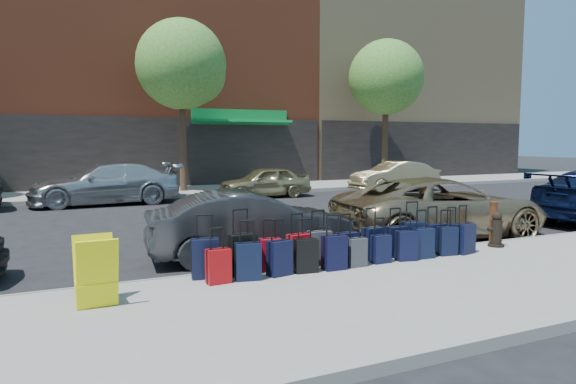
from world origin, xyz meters
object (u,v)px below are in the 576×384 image
bollard (493,222)px  car_near_1 (251,225)px  tree_right (388,80)px  car_far_1 (105,184)px  car_near_2 (441,208)px  car_far_3 (395,176)px  fire_hydrant (496,231)px  car_far_2 (265,182)px  suitcase_front_5 (347,247)px  tree_center (185,67)px  display_rack (96,272)px

bollard → car_near_1: (-4.86, 1.48, 0.05)m
tree_right → car_far_1: (-14.07, -2.46, -4.65)m
car_near_2 → tree_right: bearing=-25.4°
tree_right → car_near_1: bearing=-134.2°
car_far_3 → car_near_1: bearing=-47.0°
fire_hydrant → car_far_2: bearing=114.3°
bollard → suitcase_front_5: bearing=-177.2°
bollard → fire_hydrant: bearing=-124.6°
bollard → car_near_1: size_ratio=0.22×
suitcase_front_5 → bollard: size_ratio=0.99×
tree_right → fire_hydrant: bearing=-118.0°
car_near_1 → bollard: bearing=-101.3°
tree_center → tree_right: 10.50m
car_near_2 → car_far_1: 12.06m
tree_center → fire_hydrant: bearing=-78.8°
display_rack → car_far_3: bearing=38.8°
tree_right → car_far_3: tree_right is taller
suitcase_front_5 → display_rack: bearing=-177.1°
suitcase_front_5 → bollard: bearing=-3.5°
tree_center → tree_right: size_ratio=1.00×
fire_hydrant → car_far_2: size_ratio=0.19×
tree_right → suitcase_front_5: bearing=-127.9°
car_far_3 → car_far_1: bearing=-91.4°
suitcase_front_5 → car_far_2: bearing=68.3°
car_far_2 → car_near_2: bearing=4.6°
tree_right → display_rack: (-15.37, -15.02, -4.81)m
car_near_1 → car_far_1: 10.36m
car_far_3 → tree_center: bearing=-107.5°
fire_hydrant → car_far_2: (-0.31, 11.69, 0.15)m
tree_right → car_far_1: tree_right is taller
car_far_1 → car_far_2: bearing=86.3°
car_far_2 → display_rack: bearing=-29.3°
suitcase_front_5 → car_near_2: (3.68, 1.78, 0.29)m
suitcase_front_5 → bollard: (3.67, 0.18, 0.18)m
suitcase_front_5 → car_near_1: (-1.18, 1.66, 0.23)m
display_rack → suitcase_front_5: bearing=6.6°
bollard → display_rack: (-7.89, -0.87, -0.01)m
tree_center → car_far_3: bearing=-18.0°
car_far_3 → tree_right: bearing=151.2°
tree_right → car_near_2: tree_right is taller
display_rack → car_near_2: bearing=14.7°
car_far_1 → tree_center: bearing=123.4°
tree_right → display_rack: bearing=-135.7°
car_far_2 → car_far_1: bearing=-90.7°
car_far_1 → tree_right: bearing=98.7°
car_near_2 → car_far_2: car_near_2 is taller
car_near_1 → car_near_2: bearing=-82.9°
car_near_1 → car_far_2: (4.37, 9.95, -0.03)m
display_rack → bollard: bearing=3.6°
car_near_1 → car_far_3: size_ratio=0.96×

